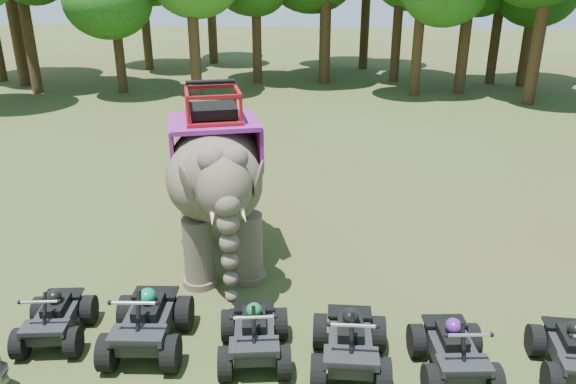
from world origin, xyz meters
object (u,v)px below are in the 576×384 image
atv_3 (350,336)px  atv_5 (576,346)px  atv_1 (146,315)px  atv_2 (254,327)px  atv_0 (54,312)px  atv_4 (454,344)px  elephant (217,178)px

atv_3 → atv_5: bearing=1.6°
atv_1 → atv_2: atv_1 is taller
atv_0 → atv_1: bearing=-11.0°
atv_1 → atv_2: size_ratio=1.11×
atv_4 → atv_3: bearing=173.1°
elephant → atv_1: size_ratio=2.65×
atv_1 → atv_5: (7.36, -0.05, -0.10)m
elephant → atv_3: 4.88m
elephant → atv_4: elephant is taller
atv_5 → atv_4: bearing=-173.0°
atv_3 → atv_4: (1.73, -0.00, -0.04)m
atv_2 → atv_4: bearing=-11.1°
atv_0 → atv_2: (3.73, -0.17, 0.04)m
atv_2 → atv_3: (1.67, -0.13, 0.04)m
atv_0 → atv_2: atv_2 is taller
elephant → atv_4: bearing=-53.9°
elephant → atv_2: elephant is taller
atv_0 → atv_1: (1.78, -0.08, 0.11)m
atv_2 → atv_5: bearing=-8.4°
atv_2 → atv_3: 1.67m
atv_2 → atv_3: size_ratio=0.94×
atv_1 → atv_5: atv_1 is taller
elephant → atv_3: bearing=-66.8°
atv_0 → atv_5: size_ratio=0.98×
atv_4 → atv_5: (2.01, 0.17, -0.03)m
elephant → atv_2: (1.34, -3.45, -1.44)m
atv_0 → atv_2: size_ratio=0.94×
atv_4 → atv_5: bearing=-1.9°
atv_1 → elephant: bearing=75.4°
elephant → atv_1: 3.68m
atv_1 → atv_0: bearing=173.3°
elephant → atv_5: elephant is taller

